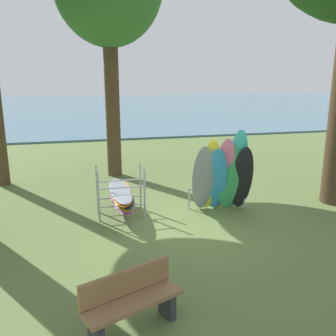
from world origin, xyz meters
The scene contains 5 objects.
ground_plane centered at (0.00, 0.00, 0.00)m, with size 80.00×80.00×0.00m, color #566B38.
lake_water centered at (0.00, 29.50, 0.05)m, with size 80.00×36.00×0.10m, color #477084.
leaning_board_pile centered at (0.85, 0.61, 0.96)m, with size 1.68×1.11×2.21m.
board_storage_rack centered at (-1.60, 1.10, 0.52)m, with size 1.15×2.13×1.25m.
park_bench centered at (-1.96, -3.20, 0.45)m, with size 1.45×0.92×0.85m.
Camera 1 is at (-2.50, -7.65, 3.47)m, focal length 39.78 mm.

